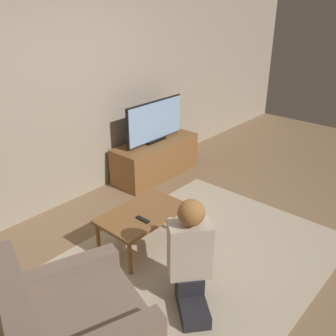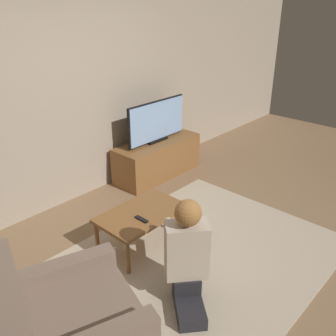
{
  "view_description": "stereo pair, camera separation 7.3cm",
  "coord_description": "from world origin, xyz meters",
  "px_view_note": "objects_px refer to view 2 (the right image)",
  "views": [
    {
      "loc": [
        -2.29,
        -1.72,
        2.35
      ],
      "look_at": [
        0.42,
        0.67,
        0.66
      ],
      "focal_mm": 40.0,
      "sensor_mm": 36.0,
      "label": 1
    },
    {
      "loc": [
        -2.24,
        -1.77,
        2.35
      ],
      "look_at": [
        0.42,
        0.67,
        0.66
      ],
      "focal_mm": 40.0,
      "sensor_mm": 36.0,
      "label": 2
    }
  ],
  "objects_px": {
    "coffee_table": "(142,216)",
    "person_kneeling": "(187,251)",
    "armchair": "(68,330)",
    "tv": "(157,121)"
  },
  "relations": [
    {
      "from": "coffee_table",
      "to": "person_kneeling",
      "type": "bearing_deg",
      "value": -108.91
    },
    {
      "from": "tv",
      "to": "person_kneeling",
      "type": "height_order",
      "value": "tv"
    },
    {
      "from": "armchair",
      "to": "person_kneeling",
      "type": "relative_size",
      "value": 1.19
    },
    {
      "from": "coffee_table",
      "to": "person_kneeling",
      "type": "relative_size",
      "value": 0.92
    },
    {
      "from": "tv",
      "to": "person_kneeling",
      "type": "relative_size",
      "value": 1.08
    },
    {
      "from": "coffee_table",
      "to": "armchair",
      "type": "distance_m",
      "value": 1.38
    },
    {
      "from": "coffee_table",
      "to": "armchair",
      "type": "bearing_deg",
      "value": -155.17
    },
    {
      "from": "tv",
      "to": "armchair",
      "type": "distance_m",
      "value": 3.06
    },
    {
      "from": "coffee_table",
      "to": "armchair",
      "type": "xyz_separation_m",
      "value": [
        -1.25,
        -0.58,
        -0.08
      ]
    },
    {
      "from": "tv",
      "to": "person_kneeling",
      "type": "bearing_deg",
      "value": -130.38
    }
  ]
}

